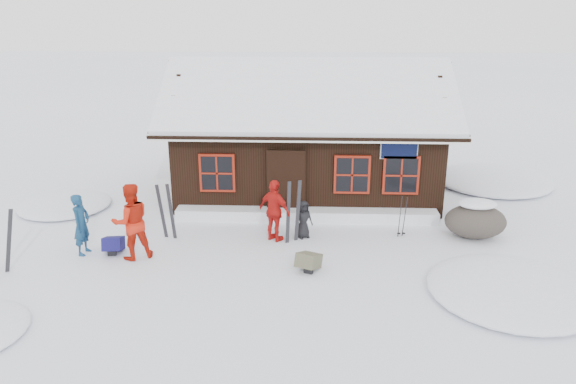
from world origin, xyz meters
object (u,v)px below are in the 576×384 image
Objects in this scene: skier_teal at (81,224)px; skier_crouched at (303,219)px; ski_pair_left at (2,243)px; backpack_olive at (309,264)px; backpack_blue at (114,247)px; skier_orange_left at (131,222)px; ski_poles at (402,217)px; skier_orange_right at (275,211)px; boulder at (475,220)px.

skier_crouched is (5.53, 1.25, -0.27)m from skier_teal.
backpack_olive is at bearing -30.96° from ski_pair_left.
backpack_blue is at bearing -165.03° from backpack_olive.
ski_pair_left is (-2.74, -0.95, -0.19)m from skier_orange_left.
backpack_blue is at bearing -53.52° from skier_orange_left.
ski_poles is 1.93× the size of backpack_olive.
skier_orange_left reaches higher than skier_teal.
backpack_blue is (-0.61, 0.27, -0.80)m from skier_orange_left.
ski_poles is at bearing -137.19° from skier_orange_right.
skier_teal is 2.56× the size of backpack_olive.
ski_pair_left is (-6.18, -2.16, -0.07)m from skier_orange_right.
skier_orange_right is 6.55m from ski_pair_left.
backpack_blue is at bearing -4.94° from ski_pair_left.
backpack_blue is at bearing 48.95° from skier_orange_right.
skier_orange_left is at bearing 55.25° from skier_orange_right.
skier_teal is 8.32m from ski_poles.
backpack_blue is at bearing -171.52° from boulder.
backpack_olive is (4.95, -0.77, 0.00)m from backpack_blue.
backpack_olive is at bearing -139.52° from ski_poles.
skier_orange_right reaches higher than skier_teal.
skier_orange_left is at bearing -31.01° from backpack_blue.
skier_crouched is at bearing -69.77° from skier_teal.
backpack_olive reaches higher than backpack_blue.
ski_pair_left is 2.66× the size of backpack_olive.
skier_teal is at bearing -38.08° from skier_orange_left.
backpack_olive is (5.68, -0.70, -0.62)m from skier_teal.
ski_pair_left is 9.94m from ski_poles.
ski_pair_left is 2.53m from backpack_blue.
backpack_blue is (-4.80, -1.18, -0.36)m from skier_crouched.
skier_orange_right is 1.03× the size of ski_pair_left.
skier_orange_right is 3.46m from ski_poles.
skier_crouched is at bearing -175.86° from ski_poles.
skier_teal is 5.76m from backpack_olive.
skier_orange_right is (4.78, 1.02, 0.05)m from skier_teal.
skier_orange_right is at bearing 166.71° from skier_crouched.
skier_orange_right reaches higher than boulder.
skier_crouched is 1.70× the size of backpack_olive.
skier_crouched is 4.64m from boulder.
skier_orange_right is (3.44, 1.22, -0.13)m from skier_orange_left.
backpack_blue is (0.73, 0.07, -0.62)m from skier_teal.
boulder is at bearing 0.95° from ski_poles.
ski_pair_left is 2.67× the size of backpack_blue.
skier_orange_left is 4.45m from backpack_olive.
ski_poles reaches higher than backpack_olive.
ski_poles is 7.60m from backpack_blue.
skier_crouched is (0.75, 0.23, -0.32)m from skier_orange_right.
skier_crouched reaches higher than backpack_olive.
skier_orange_left reaches higher than backpack_olive.
skier_teal is 0.97× the size of ski_pair_left.
skier_orange_right is at bearing -70.47° from skier_teal.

